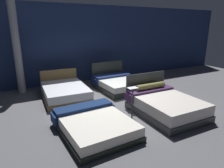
# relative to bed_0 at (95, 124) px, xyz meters

# --- Properties ---
(ground_plane) EXTENTS (18.00, 18.00, 0.02)m
(ground_plane) POSITION_rel_bed_0_xyz_m (1.16, 1.48, -0.20)
(ground_plane) COLOR #5B5B60
(showroom_back_wall) EXTENTS (18.00, 0.06, 3.50)m
(showroom_back_wall) POSITION_rel_bed_0_xyz_m (1.16, 4.71, 1.56)
(showroom_back_wall) COLOR navy
(showroom_back_wall) RESTS_ON ground_plane
(bed_0) EXTENTS (1.76, 2.06, 0.46)m
(bed_0) POSITION_rel_bed_0_xyz_m (0.00, 0.00, 0.00)
(bed_0) COLOR black
(bed_0) RESTS_ON ground_plane
(bed_1) EXTENTS (1.71, 2.15, 1.06)m
(bed_1) POSITION_rel_bed_0_xyz_m (2.30, 0.01, 0.08)
(bed_1) COLOR #303435
(bed_1) RESTS_ON ground_plane
(bed_2) EXTENTS (1.65, 2.21, 0.87)m
(bed_2) POSITION_rel_bed_0_xyz_m (0.00, 2.77, 0.04)
(bed_2) COLOR brown
(bed_2) RESTS_ON ground_plane
(bed_3) EXTENTS (1.74, 2.06, 1.03)m
(bed_3) POSITION_rel_bed_0_xyz_m (2.25, 2.75, 0.05)
(bed_3) COLOR black
(bed_3) RESTS_ON ground_plane
(price_sign) EXTENTS (0.28, 0.24, 0.97)m
(price_sign) POSITION_rel_bed_0_xyz_m (1.16, 0.05, 0.18)
(price_sign) COLOR #3F3F44
(price_sign) RESTS_ON ground_plane
(support_pillar) EXTENTS (0.28, 0.28, 3.50)m
(support_pillar) POSITION_rel_bed_0_xyz_m (-1.34, 4.21, 1.56)
(support_pillar) COLOR #99999E
(support_pillar) RESTS_ON ground_plane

